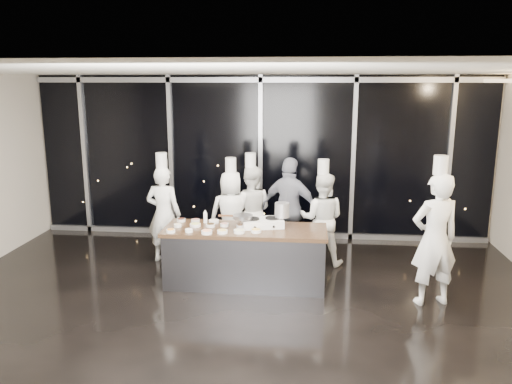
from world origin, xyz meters
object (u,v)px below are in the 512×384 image
demo_counter (245,256)px  chef_side (435,238)px  chef_right (322,218)px  chef_center (251,210)px  stove (262,223)px  frying_pan (242,217)px  guest (290,209)px  chef_left (231,214)px  chef_far_left (164,213)px  stock_pot (282,210)px

demo_counter → chef_side: (2.68, -0.40, 0.50)m
demo_counter → chef_right: 1.62m
chef_center → chef_side: size_ratio=0.88×
stove → chef_side: 2.49m
frying_pan → chef_center: 1.35m
chef_center → guest: size_ratio=1.03×
stove → guest: size_ratio=0.38×
chef_left → chef_right: (1.58, -0.16, 0.01)m
stove → chef_center: (-0.32, 1.27, -0.14)m
chef_far_left → chef_side: (4.21, -1.30, 0.10)m
stove → chef_far_left: size_ratio=0.36×
guest → chef_center: bearing=9.1°
chef_right → chef_far_left: bearing=10.5°
demo_counter → chef_side: size_ratio=1.17×
guest → chef_right: (0.55, -0.19, -0.10)m
chef_left → chef_right: 1.59m
chef_side → chef_right: bearing=-60.0°
chef_left → chef_side: bearing=140.0°
guest → demo_counter: bearing=84.3°
demo_counter → chef_far_left: bearing=149.5°
stock_pot → chef_far_left: size_ratio=0.12×
stove → stock_pot: 0.36m
demo_counter → chef_left: size_ratio=1.37×
stove → chef_side: chef_side is taller
stock_pot → chef_center: 1.39m
demo_counter → stove: size_ratio=3.56×
frying_pan → guest: guest is taller
stove → frying_pan: (-0.30, -0.06, 0.10)m
chef_far_left → chef_center: (1.45, 0.49, -0.04)m
chef_left → chef_right: size_ratio=0.99×
chef_far_left → chef_left: bearing=-159.5°
demo_counter → chef_far_left: 1.82m
chef_side → guest: bearing=-54.7°
chef_left → chef_center: size_ratio=0.97×
chef_far_left → chef_side: 4.41m
guest → chef_side: chef_side is taller
stock_pot → chef_left: size_ratio=0.12×
chef_right → chef_side: (1.50, -1.44, 0.15)m
demo_counter → stove: stove is taller
stove → guest: bearing=57.0°
demo_counter → stove: bearing=25.2°
chef_far_left → chef_center: chef_far_left is taller
demo_counter → chef_right: bearing=41.4°
demo_counter → chef_right: (1.18, 1.04, 0.35)m
stove → chef_side: size_ratio=0.33×
stove → chef_left: 1.27m
demo_counter → chef_right: size_ratio=1.36×
chef_far_left → guest: 2.19m
frying_pan → chef_right: (1.23, 0.98, -0.26)m
stock_pot → chef_left: chef_left is taller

